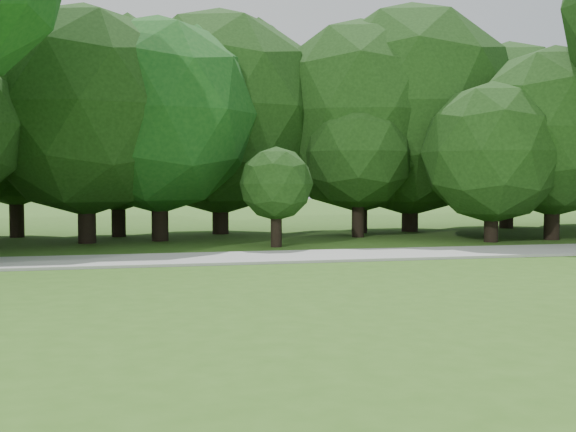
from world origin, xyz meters
name	(u,v)px	position (x,y,z in m)	size (l,w,h in m)	color
ground	(539,324)	(0.00, 0.00, 0.00)	(100.00, 100.00, 0.00)	#36611B
walkway	(350,255)	(0.00, 8.00, 0.03)	(60.00, 2.20, 0.06)	#9C9C97
tree_line	(259,120)	(-0.99, 14.65, 3.70)	(38.28, 11.65, 7.76)	black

